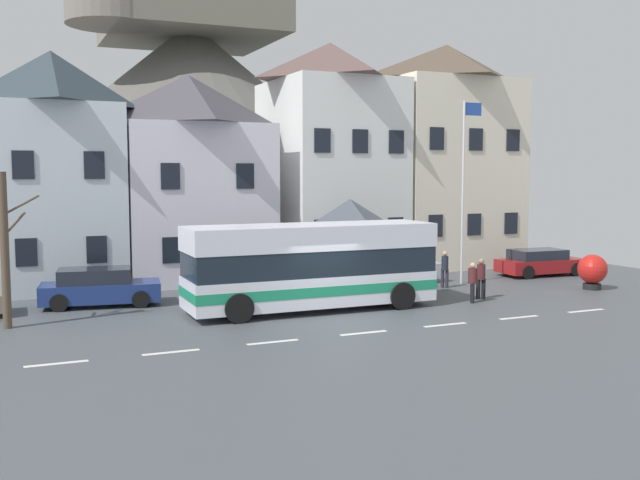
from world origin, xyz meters
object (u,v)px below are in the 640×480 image
(townhouse_03, at_px, (330,158))
(pedestrian_01, at_px, (445,268))
(pedestrian_00, at_px, (481,277))
(public_bench, at_px, (352,271))
(harbour_buoy, at_px, (592,270))
(flagpole, at_px, (464,180))
(townhouse_01, at_px, (54,170))
(transit_bus, at_px, (311,267))
(townhouse_04, at_px, (445,156))
(parked_car_00, at_px, (99,288))
(pedestrian_02, at_px, (473,280))
(parked_car_03, at_px, (392,268))
(hilltop_castle, at_px, (191,126))
(bus_shelter, at_px, (350,216))
(pedestrian_03, at_px, (411,271))
(parked_car_01, at_px, (540,262))
(townhouse_02, at_px, (190,177))
(bare_tree_01, at_px, (4,246))

(townhouse_03, distance_m, pedestrian_01, 9.09)
(pedestrian_00, height_order, pedestrian_01, pedestrian_00)
(public_bench, distance_m, harbour_buoy, 10.42)
(public_bench, height_order, flagpole, flagpole)
(townhouse_01, xyz_separation_m, transit_bus, (8.00, -9.42, -3.49))
(transit_bus, height_order, pedestrian_01, transit_bus)
(townhouse_04, relative_size, parked_car_00, 2.59)
(townhouse_03, xyz_separation_m, pedestrian_02, (0.99, -10.90, -4.82))
(townhouse_03, distance_m, parked_car_03, 7.33)
(hilltop_castle, bearing_deg, parked_car_00, -111.68)
(townhouse_01, xyz_separation_m, pedestrian_02, (14.23, -10.55, -4.17))
(parked_car_03, relative_size, harbour_buoy, 3.04)
(townhouse_03, relative_size, pedestrian_02, 7.40)
(bus_shelter, distance_m, parked_car_00, 10.63)
(transit_bus, bearing_deg, pedestrian_03, 20.68)
(parked_car_01, bearing_deg, transit_bus, -161.85)
(townhouse_02, xyz_separation_m, townhouse_03, (7.24, -0.02, 0.98))
(townhouse_03, xyz_separation_m, parked_car_03, (0.63, -5.30, -5.02))
(harbour_buoy, bearing_deg, townhouse_04, 96.36)
(townhouse_03, bearing_deg, townhouse_01, -178.48)
(townhouse_04, xyz_separation_m, pedestrian_03, (-6.34, -7.17, -4.97))
(parked_car_00, relative_size, parked_car_01, 1.05)
(parked_car_03, relative_size, pedestrian_03, 2.75)
(pedestrian_02, bearing_deg, pedestrian_00, 34.29)
(parked_car_03, bearing_deg, pedestrian_01, 122.08)
(hilltop_castle, height_order, bus_shelter, hilltop_castle)
(pedestrian_00, distance_m, harbour_buoy, 5.79)
(hilltop_castle, xyz_separation_m, bus_shelter, (0.96, -23.75, -5.13))
(pedestrian_00, distance_m, pedestrian_03, 3.04)
(townhouse_01, bearing_deg, townhouse_02, 3.52)
(townhouse_02, bearing_deg, transit_bus, -78.42)
(townhouse_02, relative_size, bare_tree_01, 1.90)
(townhouse_02, distance_m, parked_car_03, 10.32)
(bus_shelter, bearing_deg, pedestrian_01, -20.71)
(bare_tree_01, bearing_deg, pedestrian_00, -5.63)
(parked_car_01, relative_size, flagpole, 0.53)
(parked_car_01, bearing_deg, parked_car_03, 177.23)
(hilltop_castle, height_order, pedestrian_01, hilltop_castle)
(hilltop_castle, distance_m, parked_car_03, 24.53)
(townhouse_03, xyz_separation_m, harbour_buoy, (7.57, -10.31, -4.90))
(pedestrian_02, bearing_deg, parked_car_01, 33.09)
(parked_car_00, bearing_deg, harbour_buoy, -4.32)
(hilltop_castle, distance_m, parked_car_00, 26.51)
(townhouse_04, height_order, parked_car_00, townhouse_04)
(parked_car_00, height_order, pedestrian_02, pedestrian_02)
(bare_tree_01, bearing_deg, pedestrian_01, 4.14)
(pedestrian_00, bearing_deg, bus_shelter, 129.15)
(pedestrian_00, xyz_separation_m, pedestrian_02, (-0.78, -0.53, 0.03))
(parked_car_00, height_order, parked_car_03, parked_car_03)
(transit_bus, bearing_deg, flagpole, 19.92)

